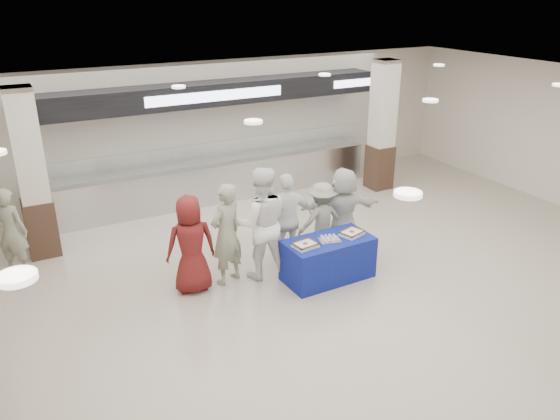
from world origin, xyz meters
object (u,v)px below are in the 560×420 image
chef_tall (261,223)px  soldier_bg (11,231)px  civilian_maroon (191,245)px  display_table (328,259)px  cupcake_tray (330,239)px  soldier_b (321,220)px  civilian_white (343,211)px  chef_short (288,219)px  sheet_cake_left (305,245)px  soldier_a (226,234)px  sheet_cake_right (352,233)px

chef_tall → soldier_bg: (-3.82, 2.18, -0.20)m
soldier_bg → civilian_maroon: bearing=177.6°
display_table → cupcake_tray: size_ratio=3.66×
cupcake_tray → display_table: bearing=81.0°
cupcake_tray → soldier_b: soldier_b is taller
soldier_bg → soldier_b: bearing=-164.6°
civilian_white → soldier_b: bearing=7.5°
chef_tall → display_table: bearing=163.9°
chef_short → cupcake_tray: bearing=115.0°
display_table → soldier_b: size_ratio=1.06×
sheet_cake_left → soldier_bg: bearing=146.2°
cupcake_tray → civilian_maroon: bearing=160.6°
soldier_a → display_table: bearing=133.7°
chef_short → soldier_bg: size_ratio=1.08×
soldier_b → display_table: bearing=67.9°
sheet_cake_left → sheet_cake_right: 0.96m
sheet_cake_left → civilian_white: (1.32, 0.85, 0.05)m
display_table → sheet_cake_right: size_ratio=3.37×
display_table → civilian_white: bearing=42.3°
sheet_cake_right → display_table: bearing=175.6°
cupcake_tray → sheet_cake_left: bearing=-177.9°
sheet_cake_right → soldier_bg: soldier_bg is taller
sheet_cake_right → civilian_maroon: (-2.68, 0.77, 0.05)m
sheet_cake_left → cupcake_tray: (0.50, 0.02, -0.01)m
chef_short → soldier_b: chef_short is taller
civilian_maroon → chef_short: chef_short is taller
sheet_cake_left → cupcake_tray: size_ratio=0.99×
soldier_b → soldier_bg: soldier_bg is taller
cupcake_tray → soldier_b: size_ratio=0.29×
display_table → chef_short: size_ratio=0.89×
soldier_bg → civilian_white: bearing=-163.4°
display_table → civilian_maroon: bearing=160.3°
cupcake_tray → chef_short: (-0.33, 0.89, 0.09)m
sheet_cake_right → civilian_white: size_ratio=0.27×
chef_short → civilian_maroon: bearing=8.1°
display_table → civilian_white: size_ratio=0.92×
sheet_cake_right → soldier_a: size_ratio=0.25×
civilian_white → sheet_cake_left: bearing=45.1°
chef_tall → soldier_b: size_ratio=1.38×
soldier_a → soldier_bg: 3.83m
civilian_maroon → soldier_a: soldier_a is taller
sheet_cake_left → civilian_white: bearing=32.5°
sheet_cake_right → soldier_a: soldier_a is taller
civilian_maroon → chef_short: size_ratio=0.97×
civilian_white → chef_tall: bearing=17.2°
chef_tall → sheet_cake_right: bearing=171.9°
civilian_maroon → soldier_b: civilian_maroon is taller
soldier_bg → sheet_cake_right: bearing=-172.0°
display_table → soldier_a: bearing=154.1°
cupcake_tray → soldier_bg: (-4.79, 2.86, 0.03)m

